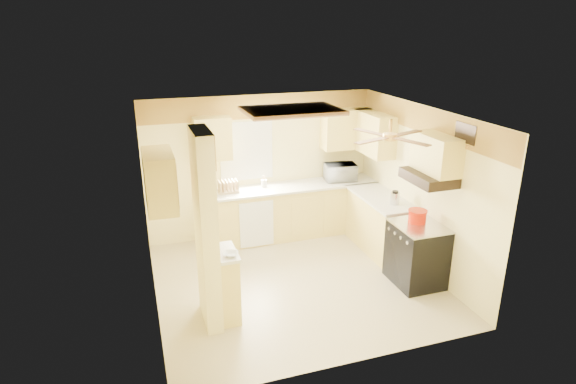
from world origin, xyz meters
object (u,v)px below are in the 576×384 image
object	(u,v)px
stove	(417,254)
kettle	(395,198)
microwave	(340,172)
bowl	(231,254)
dutch_oven	(417,216)

from	to	relation	value
stove	kettle	bearing A→B (deg)	86.10
microwave	stove	bearing A→B (deg)	104.95
stove	bowl	world-z (taller)	bowl
bowl	dutch_oven	distance (m)	2.80
bowl	kettle	size ratio (longest dim) A/B	0.86
stove	microwave	bearing A→B (deg)	96.96
stove	dutch_oven	xyz separation A→B (m)	(0.03, 0.11, 0.55)
kettle	stove	bearing A→B (deg)	-93.90
stove	bowl	distance (m)	2.81
microwave	dutch_oven	xyz separation A→B (m)	(0.29, -2.06, -0.08)
stove	microwave	size ratio (longest dim) A/B	1.68
stove	kettle	size ratio (longest dim) A/B	4.21
microwave	dutch_oven	distance (m)	2.08
microwave	bowl	distance (m)	3.40
microwave	kettle	size ratio (longest dim) A/B	2.51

